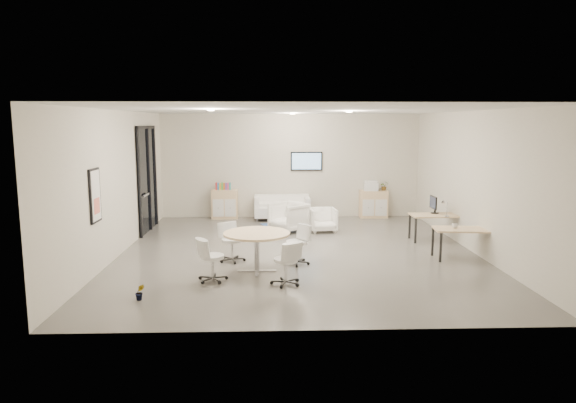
% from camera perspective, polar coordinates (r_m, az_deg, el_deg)
% --- Properties ---
extents(room_shell, '(9.60, 10.60, 4.80)m').
position_cam_1_polar(room_shell, '(11.51, 1.12, 2.12)').
color(room_shell, '#57544F').
rests_on(room_shell, ground).
extents(glass_door, '(0.09, 1.90, 2.85)m').
position_cam_1_polar(glass_door, '(14.39, -15.37, 2.74)').
color(glass_door, black).
rests_on(glass_door, room_shell).
extents(artwork, '(0.05, 0.54, 1.04)m').
position_cam_1_polar(artwork, '(10.47, -20.64, 0.60)').
color(artwork, black).
rests_on(artwork, room_shell).
extents(wall_tv, '(0.98, 0.06, 0.58)m').
position_cam_1_polar(wall_tv, '(15.96, 2.07, 4.50)').
color(wall_tv, black).
rests_on(wall_tv, room_shell).
extents(ceiling_spots, '(3.14, 4.14, 0.03)m').
position_cam_1_polar(ceiling_spots, '(12.26, -0.01, 9.92)').
color(ceiling_spots, '#FFEAC6').
rests_on(ceiling_spots, room_shell).
extents(sideboard_left, '(0.79, 0.41, 0.89)m').
position_cam_1_polar(sideboard_left, '(15.94, -7.04, -0.29)').
color(sideboard_left, '#DAB483').
rests_on(sideboard_left, room_shell).
extents(sideboard_right, '(0.85, 0.41, 0.85)m').
position_cam_1_polar(sideboard_right, '(16.20, 9.47, -0.28)').
color(sideboard_right, '#DAB483').
rests_on(sideboard_right, room_shell).
extents(books, '(0.46, 0.14, 0.22)m').
position_cam_1_polar(books, '(15.87, -7.22, 1.70)').
color(books, red).
rests_on(books, sideboard_left).
extents(printer, '(0.50, 0.44, 0.32)m').
position_cam_1_polar(printer, '(16.11, 9.21, 1.74)').
color(printer, white).
rests_on(printer, sideboard_right).
extents(loveseat, '(1.70, 0.88, 0.63)m').
position_cam_1_polar(loveseat, '(15.71, -0.67, -0.74)').
color(loveseat, white).
rests_on(loveseat, room_shell).
extents(blue_rug, '(1.91, 1.58, 0.01)m').
position_cam_1_polar(blue_rug, '(14.78, 0.59, -2.66)').
color(blue_rug, '#2A5083').
rests_on(blue_rug, room_shell).
extents(armchair_left, '(1.13, 1.14, 0.86)m').
position_cam_1_polar(armchair_left, '(13.95, 0.08, -1.58)').
color(armchair_left, white).
rests_on(armchair_left, room_shell).
extents(armchair_right, '(0.75, 0.71, 0.71)m').
position_cam_1_polar(armchair_right, '(13.94, 3.91, -1.92)').
color(armchair_right, white).
rests_on(armchair_right, room_shell).
extents(desk_rear, '(1.30, 0.69, 0.67)m').
position_cam_1_polar(desk_rear, '(13.32, 16.18, -1.67)').
color(desk_rear, '#DAB483').
rests_on(desk_rear, room_shell).
extents(desk_front, '(1.33, 0.76, 0.66)m').
position_cam_1_polar(desk_front, '(11.75, 18.97, -3.19)').
color(desk_front, '#DAB483').
rests_on(desk_front, room_shell).
extents(monitor, '(0.20, 0.50, 0.44)m').
position_cam_1_polar(monitor, '(13.40, 15.87, -0.28)').
color(monitor, black).
rests_on(monitor, desk_rear).
extents(round_table, '(1.31, 1.31, 0.80)m').
position_cam_1_polar(round_table, '(10.11, -3.50, -3.91)').
color(round_table, '#DAB483').
rests_on(round_table, room_shell).
extents(meeting_chairs, '(2.43, 2.43, 0.82)m').
position_cam_1_polar(meeting_chairs, '(10.18, -3.48, -5.58)').
color(meeting_chairs, white).
rests_on(meeting_chairs, room_shell).
extents(plant_cabinet, '(0.33, 0.35, 0.22)m').
position_cam_1_polar(plant_cabinet, '(16.17, 10.63, 1.60)').
color(plant_cabinet, '#3F7F3F').
rests_on(plant_cabinet, sideboard_right).
extents(plant_floor, '(0.23, 0.31, 0.12)m').
position_cam_1_polar(plant_floor, '(9.03, -16.12, -10.11)').
color(plant_floor, '#3F7F3F').
rests_on(plant_floor, room_shell).
extents(cup, '(0.13, 0.11, 0.13)m').
position_cam_1_polar(cup, '(11.72, 18.04, -2.51)').
color(cup, white).
rests_on(cup, desk_front).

